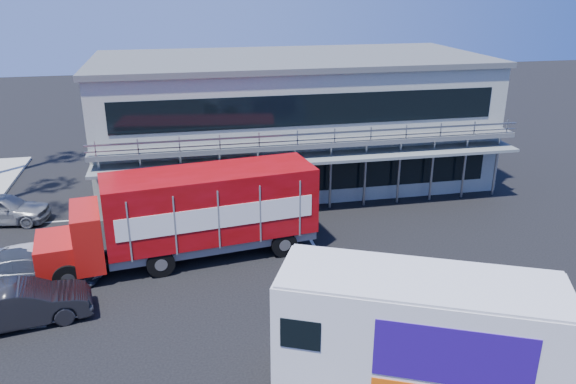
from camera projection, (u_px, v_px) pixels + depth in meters
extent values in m
plane|color=black|center=(295.00, 310.00, 20.56)|extent=(120.00, 120.00, 0.00)
cube|color=gray|center=(290.00, 120.00, 33.66)|extent=(22.00, 10.00, 7.00)
cube|color=#515454|center=(290.00, 58.00, 32.37)|extent=(22.40, 10.40, 0.30)
cube|color=#515454|center=(313.00, 143.00, 28.49)|extent=(22.00, 1.20, 0.25)
cube|color=gray|center=(316.00, 137.00, 27.81)|extent=(22.00, 0.08, 0.90)
cube|color=slate|center=(314.00, 158.00, 28.46)|extent=(22.00, 1.80, 0.15)
cube|color=black|center=(310.00, 177.00, 29.72)|extent=(20.00, 0.06, 1.60)
cube|color=black|center=(311.00, 110.00, 28.46)|extent=(20.00, 0.06, 1.60)
cube|color=#B2130E|center=(57.00, 254.00, 22.41)|extent=(1.88, 2.68, 1.33)
cube|color=#B2130E|center=(88.00, 236.00, 22.58)|extent=(1.48, 2.89, 2.32)
cube|color=black|center=(85.00, 220.00, 22.35)|extent=(0.38, 2.34, 0.77)
cube|color=#A50A13|center=(211.00, 203.00, 23.95)|extent=(9.15, 3.98, 2.88)
cube|color=slate|center=(213.00, 240.00, 24.55)|extent=(9.09, 3.57, 0.33)
cube|color=white|center=(219.00, 218.00, 22.76)|extent=(8.07, 1.17, 0.94)
cube|color=white|center=(204.00, 195.00, 25.22)|extent=(8.07, 1.17, 0.94)
cylinder|color=black|center=(68.00, 278.00, 21.63)|extent=(1.18, 0.44, 1.15)
cylinder|color=black|center=(68.00, 252.00, 23.77)|extent=(1.18, 0.44, 1.15)
cylinder|color=black|center=(161.00, 264.00, 22.76)|extent=(1.18, 0.44, 1.15)
cylinder|color=black|center=(153.00, 239.00, 24.90)|extent=(1.18, 0.44, 1.15)
cylinder|color=black|center=(284.00, 244.00, 24.45)|extent=(1.18, 0.44, 1.15)
cylinder|color=black|center=(267.00, 223.00, 26.59)|extent=(1.18, 0.44, 1.15)
cube|color=silver|center=(417.00, 330.00, 15.67)|extent=(8.19, 5.70, 3.12)
cube|color=slate|center=(412.00, 380.00, 16.28)|extent=(7.80, 5.33, 0.39)
cube|color=black|center=(283.00, 303.00, 16.38)|extent=(0.98, 2.01, 1.06)
cube|color=silver|center=(422.00, 280.00, 15.12)|extent=(8.03, 5.59, 0.09)
cube|color=#280D78|center=(453.00, 357.00, 14.18)|extent=(3.65, 1.72, 1.67)
cube|color=#280D78|center=(449.00, 302.00, 16.64)|extent=(3.65, 1.72, 1.67)
cylinder|color=black|center=(325.00, 341.00, 17.92)|extent=(1.09, 0.70, 1.07)
cylinder|color=black|center=(493.00, 364.00, 16.83)|extent=(1.09, 0.70, 1.07)
imported|color=black|center=(23.00, 304.00, 19.58)|extent=(4.77, 2.36, 1.50)
imported|color=white|center=(41.00, 263.00, 22.52)|extent=(5.22, 2.52, 1.43)
imported|color=#2E343E|center=(34.00, 268.00, 22.12)|extent=(5.02, 2.18, 1.44)
imported|color=gray|center=(2.00, 209.00, 27.80)|extent=(4.66, 2.49, 1.51)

